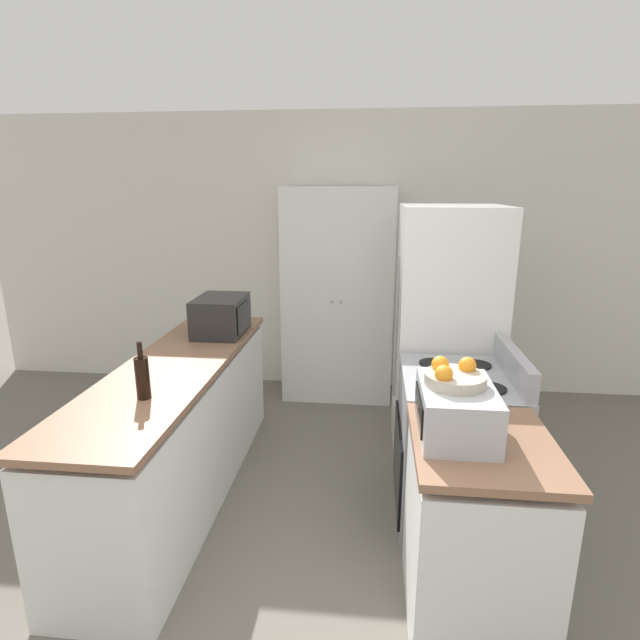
{
  "coord_description": "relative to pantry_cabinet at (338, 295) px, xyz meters",
  "views": [
    {
      "loc": [
        0.35,
        -1.51,
        1.93
      ],
      "look_at": [
        0.0,
        1.77,
        1.05
      ],
      "focal_mm": 28.0,
      "sensor_mm": 36.0,
      "label": 1
    }
  ],
  "objects": [
    {
      "name": "wall_back",
      "position": [
        -0.04,
        0.29,
        0.33
      ],
      "size": [
        7.0,
        0.06,
        2.6
      ],
      "color": "silver",
      "rests_on": "ground_plane"
    },
    {
      "name": "counter_left",
      "position": [
        -0.88,
        -1.71,
        -0.54
      ],
      "size": [
        0.6,
        2.28,
        0.89
      ],
      "color": "silver",
      "rests_on": "ground_plane"
    },
    {
      "name": "counter_right",
      "position": [
        0.8,
        -2.5,
        -0.54
      ],
      "size": [
        0.6,
        0.71,
        0.89
      ],
      "color": "silver",
      "rests_on": "ground_plane"
    },
    {
      "name": "pantry_cabinet",
      "position": [
        0.0,
        0.0,
        0.0
      ],
      "size": [
        0.99,
        0.51,
        1.94
      ],
      "color": "silver",
      "rests_on": "ground_plane"
    },
    {
      "name": "stove",
      "position": [
        0.82,
        -1.74,
        -0.51
      ],
      "size": [
        0.66,
        0.76,
        1.05
      ],
      "color": "#9E9EA3",
      "rests_on": "ground_plane"
    },
    {
      "name": "refrigerator",
      "position": [
        0.84,
        -0.94,
        -0.06
      ],
      "size": [
        0.72,
        0.77,
        1.81
      ],
      "color": "white",
      "rests_on": "ground_plane"
    },
    {
      "name": "microwave",
      "position": [
        -0.78,
        -1.07,
        0.06
      ],
      "size": [
        0.34,
        0.45,
        0.27
      ],
      "color": "black",
      "rests_on": "counter_left"
    },
    {
      "name": "wine_bottle",
      "position": [
        -0.83,
        -2.23,
        0.04
      ],
      "size": [
        0.07,
        0.07,
        0.3
      ],
      "color": "black",
      "rests_on": "counter_left"
    },
    {
      "name": "toaster_oven",
      "position": [
        0.68,
        -2.45,
        0.04
      ],
      "size": [
        0.32,
        0.45,
        0.22
      ],
      "color": "#B2B2B7",
      "rests_on": "counter_right"
    },
    {
      "name": "fruit_bowl",
      "position": [
        0.67,
        -2.42,
        0.18
      ],
      "size": [
        0.26,
        0.26,
        0.11
      ],
      "color": "#B2A893",
      "rests_on": "toaster_oven"
    }
  ]
}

